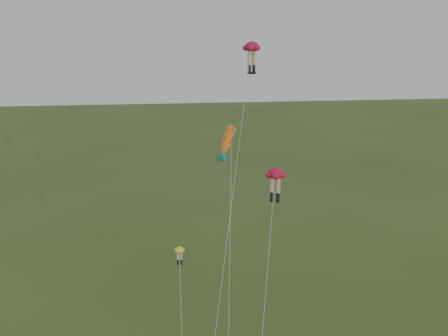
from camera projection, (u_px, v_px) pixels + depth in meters
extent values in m
ellipsoid|color=#BA1332|center=(252.00, 46.00, 41.90)|extent=(2.14, 2.14, 0.79)
cylinder|color=#E2AB85|center=(250.00, 58.00, 41.99)|extent=(0.35, 0.35, 1.21)
cylinder|color=black|center=(249.00, 69.00, 42.22)|extent=(0.27, 0.27, 0.60)
cube|color=black|center=(249.00, 73.00, 42.32)|extent=(0.34, 0.40, 0.18)
cylinder|color=#E2AB85|center=(254.00, 57.00, 42.27)|extent=(0.35, 0.35, 1.21)
cylinder|color=black|center=(254.00, 68.00, 42.50)|extent=(0.27, 0.27, 0.60)
cube|color=black|center=(254.00, 73.00, 42.60)|extent=(0.34, 0.40, 0.18)
cylinder|color=silver|center=(233.00, 195.00, 38.43)|extent=(5.16, 12.43, 22.83)
ellipsoid|color=#BA1332|center=(275.00, 173.00, 37.63)|extent=(2.18, 2.18, 0.79)
cylinder|color=#E2AB85|center=(272.00, 184.00, 37.97)|extent=(0.35, 0.35, 1.21)
cylinder|color=black|center=(272.00, 196.00, 38.20)|extent=(0.28, 0.28, 0.61)
cube|color=black|center=(272.00, 200.00, 38.30)|extent=(0.35, 0.40, 0.18)
cylinder|color=#E2AB85|center=(278.00, 185.00, 37.78)|extent=(0.35, 0.35, 1.21)
cylinder|color=black|center=(278.00, 196.00, 38.01)|extent=(0.28, 0.28, 0.61)
cube|color=black|center=(278.00, 201.00, 38.11)|extent=(0.35, 0.40, 0.18)
cylinder|color=silver|center=(267.00, 271.00, 35.94)|extent=(2.50, 6.65, 13.66)
ellipsoid|color=yellow|center=(179.00, 250.00, 37.79)|extent=(0.92, 0.92, 0.42)
cylinder|color=#E2AB85|center=(178.00, 256.00, 37.89)|extent=(0.19, 0.19, 0.65)
cylinder|color=black|center=(178.00, 262.00, 38.01)|extent=(0.15, 0.15, 0.32)
cube|color=black|center=(178.00, 264.00, 38.07)|extent=(0.12, 0.20, 0.09)
cylinder|color=#E2AB85|center=(181.00, 255.00, 37.95)|extent=(0.19, 0.19, 0.65)
cylinder|color=black|center=(181.00, 261.00, 38.07)|extent=(0.15, 0.15, 0.32)
cube|color=black|center=(181.00, 264.00, 38.12)|extent=(0.12, 0.20, 0.09)
cylinder|color=silver|center=(181.00, 321.00, 34.98)|extent=(0.32, 7.81, 7.81)
ellipsoid|color=gold|center=(227.00, 140.00, 38.81)|extent=(2.03, 2.45, 2.62)
sphere|color=gold|center=(227.00, 140.00, 38.81)|extent=(1.44, 1.55, 1.26)
cone|color=#148377|center=(227.00, 140.00, 38.81)|extent=(1.25, 1.40, 1.17)
cone|color=#148377|center=(227.00, 140.00, 38.81)|extent=(1.25, 1.40, 1.17)
cone|color=#148377|center=(227.00, 140.00, 38.81)|extent=(0.71, 0.79, 0.66)
cone|color=#148377|center=(227.00, 140.00, 38.81)|extent=(0.71, 0.79, 0.66)
cone|color=red|center=(227.00, 140.00, 38.81)|extent=(0.73, 0.80, 0.66)
cylinder|color=silver|center=(228.00, 255.00, 36.60)|extent=(1.24, 8.59, 15.46)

